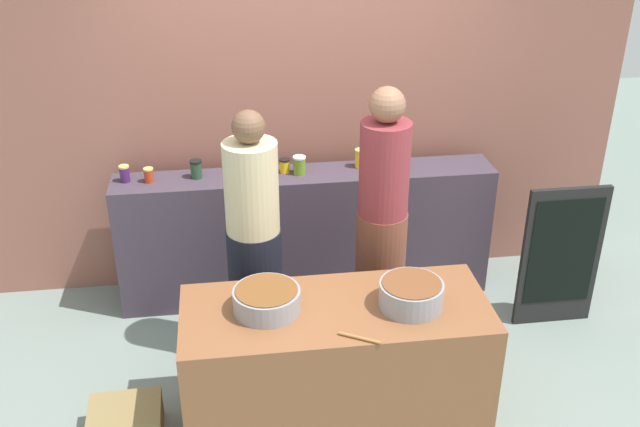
# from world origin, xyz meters

# --- Properties ---
(ground) EXTENTS (12.00, 12.00, 0.00)m
(ground) POSITION_xyz_m (0.00, 0.00, 0.00)
(ground) COLOR gray
(storefront_wall) EXTENTS (4.80, 0.12, 3.00)m
(storefront_wall) POSITION_xyz_m (0.00, 1.45, 1.50)
(storefront_wall) COLOR #955A4C
(storefront_wall) RESTS_ON ground
(display_shelf) EXTENTS (2.70, 0.36, 0.99)m
(display_shelf) POSITION_xyz_m (0.00, 1.10, 0.49)
(display_shelf) COLOR #413644
(display_shelf) RESTS_ON ground
(prep_table) EXTENTS (1.70, 0.70, 0.80)m
(prep_table) POSITION_xyz_m (0.00, -0.30, 0.40)
(prep_table) COLOR brown
(prep_table) RESTS_ON ground
(preserve_jar_0) EXTENTS (0.07, 0.07, 0.12)m
(preserve_jar_0) POSITION_xyz_m (-1.24, 1.13, 1.05)
(preserve_jar_0) COLOR #451E59
(preserve_jar_0) RESTS_ON display_shelf
(preserve_jar_1) EXTENTS (0.07, 0.07, 0.10)m
(preserve_jar_1) POSITION_xyz_m (-1.08, 1.10, 1.04)
(preserve_jar_1) COLOR #B3381B
(preserve_jar_1) RESTS_ON display_shelf
(preserve_jar_2) EXTENTS (0.08, 0.08, 0.13)m
(preserve_jar_2) POSITION_xyz_m (-0.76, 1.13, 1.05)
(preserve_jar_2) COLOR #27472F
(preserve_jar_2) RESTS_ON display_shelf
(preserve_jar_3) EXTENTS (0.07, 0.07, 0.13)m
(preserve_jar_3) POSITION_xyz_m (-0.36, 1.09, 1.05)
(preserve_jar_3) COLOR red
(preserve_jar_3) RESTS_ON display_shelf
(preserve_jar_4) EXTENTS (0.07, 0.07, 0.10)m
(preserve_jar_4) POSITION_xyz_m (-0.14, 1.13, 1.04)
(preserve_jar_4) COLOR yellow
(preserve_jar_4) RESTS_ON display_shelf
(preserve_jar_5) EXTENTS (0.09, 0.09, 0.13)m
(preserve_jar_5) POSITION_xyz_m (-0.04, 1.10, 1.05)
(preserve_jar_5) COLOR olive
(preserve_jar_5) RESTS_ON display_shelf
(preserve_jar_6) EXTENTS (0.09, 0.09, 0.14)m
(preserve_jar_6) POSITION_xyz_m (0.40, 1.16, 1.05)
(preserve_jar_6) COLOR yellow
(preserve_jar_6) RESTS_ON display_shelf
(preserve_jar_7) EXTENTS (0.09, 0.09, 0.12)m
(preserve_jar_7) POSITION_xyz_m (0.65, 1.03, 1.05)
(preserve_jar_7) COLOR #37583A
(preserve_jar_7) RESTS_ON display_shelf
(cooking_pot_left) EXTENTS (0.37, 0.37, 0.13)m
(cooking_pot_left) POSITION_xyz_m (-0.38, -0.27, 0.87)
(cooking_pot_left) COLOR gray
(cooking_pot_left) RESTS_ON prep_table
(cooking_pot_center) EXTENTS (0.35, 0.35, 0.15)m
(cooking_pot_center) POSITION_xyz_m (0.41, -0.34, 0.88)
(cooking_pot_center) COLOR gray
(cooking_pot_center) RESTS_ON prep_table
(wooden_spoon) EXTENTS (0.21, 0.13, 0.02)m
(wooden_spoon) POSITION_xyz_m (0.08, -0.60, 0.81)
(wooden_spoon) COLOR #9E703D
(wooden_spoon) RESTS_ON prep_table
(cook_with_tongs) EXTENTS (0.34, 0.34, 1.71)m
(cook_with_tongs) POSITION_xyz_m (-0.41, 0.40, 0.78)
(cook_with_tongs) COLOR black
(cook_with_tongs) RESTS_ON ground
(cook_in_cap) EXTENTS (0.32, 0.32, 1.81)m
(cook_in_cap) POSITION_xyz_m (0.41, 0.43, 0.83)
(cook_in_cap) COLOR brown
(cook_in_cap) RESTS_ON ground
(bread_crate) EXTENTS (0.42, 0.33, 0.21)m
(bread_crate) POSITION_xyz_m (-1.21, -0.27, 0.10)
(bread_crate) COLOR olive
(bread_crate) RESTS_ON ground
(chalkboard_sign) EXTENTS (0.56, 0.04, 1.05)m
(chalkboard_sign) POSITION_xyz_m (1.69, 0.49, 0.53)
(chalkboard_sign) COLOR black
(chalkboard_sign) RESTS_ON ground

